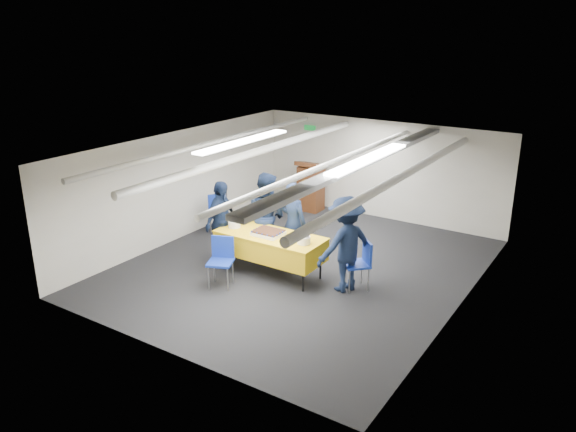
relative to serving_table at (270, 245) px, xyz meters
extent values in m
plane|color=black|center=(0.32, 0.55, -0.56)|extent=(7.00, 7.00, 0.00)
cube|color=beige|center=(0.32, 4.04, 0.59)|extent=(6.00, 0.02, 2.30)
cube|color=beige|center=(-2.67, 0.55, 0.59)|extent=(0.02, 7.00, 2.30)
cube|color=beige|center=(3.31, 0.55, 0.59)|extent=(0.02, 7.00, 2.30)
cube|color=silver|center=(0.32, 0.55, 1.73)|extent=(6.00, 7.00, 0.02)
cylinder|color=silver|center=(-1.68, 0.55, 1.62)|extent=(0.10, 6.90, 0.10)
cylinder|color=silver|center=(-0.58, 0.55, 1.58)|extent=(0.14, 6.90, 0.14)
cylinder|color=silver|center=(0.92, 0.55, 1.54)|extent=(0.10, 6.90, 0.10)
cylinder|color=silver|center=(2.22, 0.55, 1.50)|extent=(0.14, 6.90, 0.14)
cube|color=gray|center=(1.52, 0.55, 1.64)|extent=(0.28, 6.90, 0.08)
cube|color=white|center=(-0.98, 0.55, 1.71)|extent=(0.25, 2.60, 0.04)
cube|color=white|center=(1.62, 0.55, 1.71)|extent=(0.25, 2.60, 0.04)
cube|color=#0C591E|center=(-1.58, 4.02, 1.39)|extent=(0.30, 0.04, 0.12)
cylinder|color=black|center=(-0.89, -0.30, -0.38)|extent=(0.04, 0.04, 0.36)
cylinder|color=black|center=(0.89, -0.30, -0.38)|extent=(0.04, 0.04, 0.36)
cylinder|color=black|center=(-0.89, 0.30, -0.38)|extent=(0.04, 0.04, 0.36)
cylinder|color=black|center=(0.89, 0.30, -0.38)|extent=(0.04, 0.04, 0.36)
cube|color=yellow|center=(0.00, 0.00, -0.01)|extent=(1.99, 0.83, 0.39)
cube|color=yellow|center=(0.00, 0.00, 0.20)|extent=(2.01, 0.85, 0.03)
cube|color=white|center=(-0.01, -0.04, 0.24)|extent=(0.52, 0.41, 0.06)
cube|color=black|center=(-0.01, -0.04, 0.29)|extent=(0.50, 0.39, 0.03)
sphere|color=navy|center=(-0.24, -0.23, 0.29)|extent=(0.04, 0.04, 0.04)
sphere|color=navy|center=(-0.24, 0.14, 0.29)|extent=(0.04, 0.04, 0.04)
sphere|color=navy|center=(-0.13, -0.23, 0.29)|extent=(0.04, 0.04, 0.04)
sphere|color=navy|center=(-0.13, 0.14, 0.29)|extent=(0.04, 0.04, 0.04)
sphere|color=navy|center=(-0.01, -0.23, 0.29)|extent=(0.04, 0.04, 0.04)
sphere|color=navy|center=(-0.01, 0.14, 0.29)|extent=(0.04, 0.04, 0.04)
sphere|color=navy|center=(0.10, -0.23, 0.29)|extent=(0.04, 0.04, 0.04)
sphere|color=navy|center=(0.10, 0.14, 0.29)|extent=(0.04, 0.04, 0.04)
sphere|color=navy|center=(0.22, -0.23, 0.29)|extent=(0.04, 0.04, 0.04)
sphere|color=navy|center=(0.22, 0.14, 0.29)|extent=(0.04, 0.04, 0.04)
sphere|color=navy|center=(-0.26, -0.13, 0.29)|extent=(0.04, 0.04, 0.04)
sphere|color=navy|center=(0.24, -0.13, 0.29)|extent=(0.04, 0.04, 0.04)
sphere|color=navy|center=(-0.26, -0.04, 0.29)|extent=(0.04, 0.04, 0.04)
sphere|color=navy|center=(0.24, -0.04, 0.29)|extent=(0.04, 0.04, 0.04)
sphere|color=navy|center=(-0.26, 0.05, 0.29)|extent=(0.04, 0.04, 0.04)
sphere|color=navy|center=(0.24, 0.05, 0.29)|extent=(0.04, 0.04, 0.04)
cylinder|color=white|center=(-0.78, -0.05, 0.27)|extent=(0.23, 0.23, 0.12)
cylinder|color=white|center=(-0.78, -0.05, 0.36)|extent=(0.19, 0.19, 0.05)
cylinder|color=white|center=(0.75, -0.05, 0.28)|extent=(0.23, 0.23, 0.13)
cylinder|color=white|center=(0.75, -0.05, 0.37)|extent=(0.19, 0.19, 0.05)
cube|color=brown|center=(-1.28, 3.60, -0.01)|extent=(0.55, 0.45, 1.10)
cube|color=brown|center=(-1.28, 3.57, 0.59)|extent=(0.62, 0.53, 0.21)
cylinder|color=gold|center=(-1.28, 3.37, 0.14)|extent=(0.28, 0.02, 0.28)
cylinder|color=gray|center=(-0.52, -1.13, -0.34)|extent=(0.02, 0.02, 0.43)
cylinder|color=gray|center=(-0.21, -0.99, -0.34)|extent=(0.02, 0.02, 0.43)
cylinder|color=gray|center=(-0.65, -0.82, -0.34)|extent=(0.02, 0.02, 0.43)
cylinder|color=gray|center=(-0.34, -0.68, -0.34)|extent=(0.02, 0.02, 0.43)
cube|color=#132D96|center=(-0.43, -0.91, -0.11)|extent=(0.55, 0.55, 0.04)
cube|color=#132D96|center=(-0.51, -0.73, 0.11)|extent=(0.38, 0.20, 0.40)
cylinder|color=gray|center=(1.35, 0.31, -0.34)|extent=(0.02, 0.02, 0.43)
cylinder|color=gray|center=(1.59, 0.07, -0.34)|extent=(0.02, 0.02, 0.43)
cylinder|color=gray|center=(1.59, 0.55, -0.34)|extent=(0.02, 0.02, 0.43)
cylinder|color=gray|center=(1.83, 0.31, -0.34)|extent=(0.02, 0.02, 0.43)
cube|color=#132D96|center=(1.59, 0.31, -0.11)|extent=(0.59, 0.59, 0.04)
cube|color=#132D96|center=(1.72, 0.44, 0.11)|extent=(0.31, 0.31, 0.40)
cylinder|color=gray|center=(-2.01, 0.85, -0.34)|extent=(0.02, 0.02, 0.43)
cylinder|color=gray|center=(-1.84, 1.14, -0.34)|extent=(0.02, 0.02, 0.43)
cylinder|color=gray|center=(-2.30, 1.03, -0.34)|extent=(0.02, 0.02, 0.43)
cylinder|color=gray|center=(-2.13, 1.32, -0.34)|extent=(0.02, 0.02, 0.43)
cube|color=#132D96|center=(-2.07, 1.08, -0.11)|extent=(0.58, 0.58, 0.04)
cube|color=#132D96|center=(-2.23, 1.18, 0.11)|extent=(0.24, 0.36, 0.40)
imported|color=black|center=(0.08, 0.66, 0.24)|extent=(0.61, 0.43, 1.60)
imported|color=black|center=(-0.53, 0.63, 0.30)|extent=(0.89, 0.72, 1.71)
imported|color=black|center=(-1.10, -0.05, 0.25)|extent=(0.50, 0.98, 1.61)
imported|color=black|center=(1.44, 0.16, 0.28)|extent=(1.02, 1.25, 1.68)
camera|label=1|loc=(5.43, -7.77, 3.83)|focal=35.00mm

